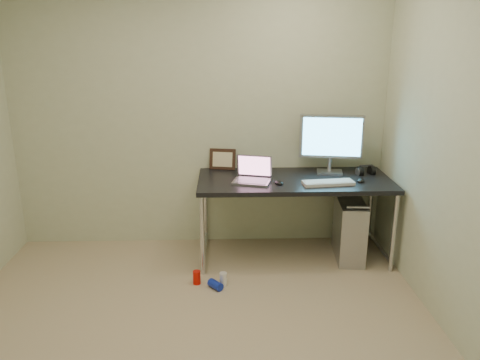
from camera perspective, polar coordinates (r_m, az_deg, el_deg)
floor at (r=3.27m, az=-6.01°, el=-19.96°), size 3.50×3.50×0.00m
wall_back at (r=4.42m, az=-4.97°, el=7.70°), size 3.50×0.02×2.50m
desk at (r=4.23m, az=6.63°, el=-0.78°), size 1.72×0.75×0.75m
tower_computer at (r=4.43m, az=13.18°, el=-5.84°), size 0.28×0.55×0.58m
cable_a at (r=4.71m, az=11.55°, el=-2.71°), size 0.01×0.16×0.69m
cable_b at (r=4.72m, az=12.66°, el=-3.00°), size 0.02×0.11×0.71m
can_red at (r=3.97m, az=-5.29°, el=-11.74°), size 0.07×0.07×0.11m
can_white at (r=3.93m, az=-2.06°, el=-11.98°), size 0.06×0.06×0.11m
can_blue at (r=3.90m, az=-3.01°, el=-12.64°), size 0.13×0.14×0.07m
laptop at (r=4.10m, az=1.56°, el=0.58°), size 0.37×0.33×0.22m
monitor at (r=4.37m, az=11.07°, el=4.89°), size 0.58×0.20×0.54m
keyboard at (r=4.09m, az=10.71°, el=-0.33°), size 0.45×0.19×0.03m
mouse_right at (r=4.22m, az=14.50°, el=0.04°), size 0.10×0.13×0.04m
mouse_left at (r=4.04m, az=4.77°, el=-0.23°), size 0.09×0.12×0.04m
headphones at (r=4.45m, az=15.06°, el=1.04°), size 0.18×0.11×0.11m
picture_frame at (r=4.45m, az=-2.15°, el=2.56°), size 0.26×0.12×0.20m
webcam at (r=4.40m, az=1.22°, el=2.28°), size 0.04×0.03×0.13m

